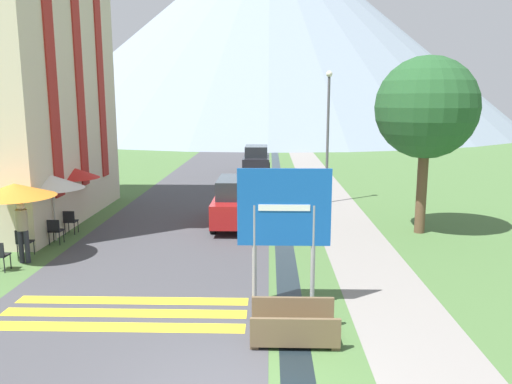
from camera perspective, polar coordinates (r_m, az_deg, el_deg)
ground_plane at (r=27.57m, az=0.05°, el=0.70°), size 160.00×160.00×0.00m
road at (r=37.59m, az=-3.38°, el=3.29°), size 6.40×60.00×0.01m
footpath at (r=37.57m, az=5.95°, el=3.24°), size 2.20×60.00×0.01m
drainage_channel at (r=37.46m, az=2.28°, el=3.27°), size 0.60×60.00×0.00m
crosswalk_marking at (r=11.74m, az=-14.81°, el=-13.22°), size 5.44×1.84×0.01m
mountain_distant at (r=84.14m, az=1.53°, el=18.15°), size 76.59×76.59×32.03m
hotel_building at (r=21.70m, az=-26.92°, el=12.81°), size 6.21×9.37×11.07m
road_sign at (r=11.10m, az=3.22°, el=-2.93°), size 2.08×0.11×3.19m
footbridge at (r=10.23m, az=4.34°, el=-15.18°), size 1.70×1.10×0.65m
parked_car_near at (r=18.77m, az=-1.86°, el=-1.08°), size 1.95×4.25×1.82m
parked_car_far at (r=32.05m, az=0.05°, el=3.70°), size 1.74×4.01×1.82m
cafe_chair_middle at (r=17.56m, az=-22.00°, el=-3.97°), size 0.40×0.40×0.85m
cafe_chair_far_left at (r=18.73m, az=-20.48°, el=-3.01°), size 0.40×0.40×0.85m
cafe_chair_near_right at (r=16.55m, az=-25.00°, el=-5.05°), size 0.40×0.40×0.85m
cafe_umbrella_front_orange at (r=15.92m, az=-25.88°, el=0.19°), size 2.29×2.29×2.30m
cafe_umbrella_middle_white at (r=17.80m, az=-22.28°, el=1.07°), size 2.08×2.08×2.22m
cafe_umbrella_rear_red at (r=19.84m, az=-20.17°, el=2.07°), size 1.93×1.93×2.19m
person_standing_terrace at (r=15.84m, az=-25.14°, el=-3.73°), size 0.32×0.32×1.79m
person_seated_near at (r=17.42m, az=-24.73°, el=-3.79°), size 0.32×0.32×1.19m
streetlamp at (r=22.84m, az=8.22°, el=7.34°), size 0.28×0.28×5.94m
tree_by_path at (r=18.25m, az=18.92°, el=9.05°), size 3.50×3.50×6.17m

